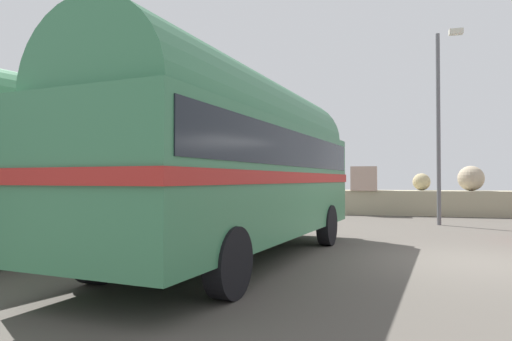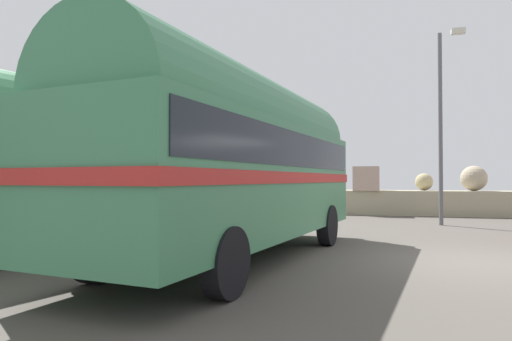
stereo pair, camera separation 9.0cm
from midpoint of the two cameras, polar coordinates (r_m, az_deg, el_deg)
The scene contains 5 objects.
ground at distance 9.49m, azimuth 25.32°, elevation -10.66°, with size 32.00×26.00×0.02m.
breakwater at distance 21.05m, azimuth 19.04°, elevation -3.42°, with size 31.36×1.93×2.44m.
vintage_coach at distance 8.70m, azimuth -2.54°, elevation 1.85°, with size 3.70×8.85×3.70m.
second_coach at distance 10.33m, azimuth -26.77°, elevation 1.50°, with size 4.83×8.91×3.70m.
lamp_post at distance 16.69m, azimuth 22.48°, elevation 6.35°, with size 0.82×0.57×6.68m.
Camera 1 is at (-1.76, -9.21, 1.59)m, focal length 31.13 mm.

